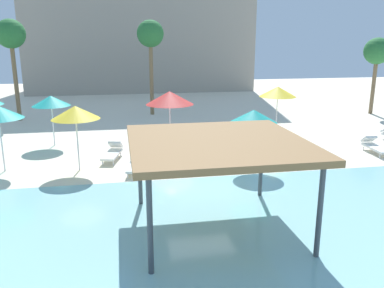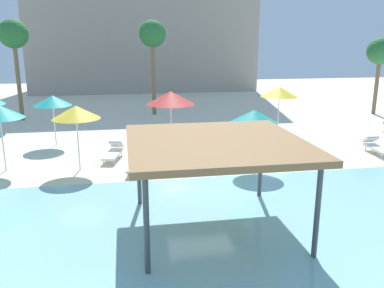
{
  "view_description": "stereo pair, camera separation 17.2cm",
  "coord_description": "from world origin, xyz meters",
  "px_view_note": "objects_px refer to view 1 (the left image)",
  "views": [
    {
      "loc": [
        -2.85,
        -13.2,
        5.36
      ],
      "look_at": [
        -0.06,
        2.0,
        1.3
      ],
      "focal_mm": 37.32,
      "sensor_mm": 36.0,
      "label": 1
    },
    {
      "loc": [
        -2.68,
        -13.24,
        5.36
      ],
      "look_at": [
        -0.06,
        2.0,
        1.3
      ],
      "focal_mm": 37.32,
      "sensor_mm": 36.0,
      "label": 2
    }
  ],
  "objects_px": {
    "beach_umbrella_yellow_6": "(75,113)",
    "shade_pavilion": "(218,145)",
    "beach_umbrella_teal_2": "(254,116)",
    "lounge_chair_1": "(113,152)",
    "palm_tree_1": "(377,53)",
    "beach_umbrella_yellow_4": "(278,92)",
    "lounge_chair_2": "(136,163)",
    "beach_umbrella_teal_5": "(51,101)",
    "beach_umbrella_red_1": "(170,98)",
    "lounge_chair_5": "(283,141)",
    "lounge_chair_0": "(375,146)",
    "palm_tree_3": "(150,36)",
    "palm_tree_2": "(11,36)"
  },
  "relations": [
    {
      "from": "beach_umbrella_yellow_4",
      "to": "lounge_chair_2",
      "type": "distance_m",
      "value": 10.12
    },
    {
      "from": "beach_umbrella_yellow_6",
      "to": "shade_pavilion",
      "type": "bearing_deg",
      "value": -54.54
    },
    {
      "from": "palm_tree_1",
      "to": "palm_tree_2",
      "type": "distance_m",
      "value": 25.29
    },
    {
      "from": "beach_umbrella_teal_2",
      "to": "palm_tree_2",
      "type": "height_order",
      "value": "palm_tree_2"
    },
    {
      "from": "lounge_chair_5",
      "to": "palm_tree_1",
      "type": "height_order",
      "value": "palm_tree_1"
    },
    {
      "from": "lounge_chair_5",
      "to": "palm_tree_2",
      "type": "relative_size",
      "value": 0.3
    },
    {
      "from": "beach_umbrella_red_1",
      "to": "beach_umbrella_teal_2",
      "type": "relative_size",
      "value": 1.1
    },
    {
      "from": "beach_umbrella_teal_2",
      "to": "lounge_chair_2",
      "type": "height_order",
      "value": "beach_umbrella_teal_2"
    },
    {
      "from": "beach_umbrella_red_1",
      "to": "palm_tree_1",
      "type": "relative_size",
      "value": 0.51
    },
    {
      "from": "beach_umbrella_teal_5",
      "to": "lounge_chair_2",
      "type": "bearing_deg",
      "value": -51.35
    },
    {
      "from": "beach_umbrella_red_1",
      "to": "beach_umbrella_yellow_6",
      "type": "distance_m",
      "value": 5.55
    },
    {
      "from": "lounge_chair_2",
      "to": "beach_umbrella_teal_5",
      "type": "bearing_deg",
      "value": -131.32
    },
    {
      "from": "beach_umbrella_yellow_4",
      "to": "lounge_chair_2",
      "type": "height_order",
      "value": "beach_umbrella_yellow_4"
    },
    {
      "from": "shade_pavilion",
      "to": "beach_umbrella_teal_5",
      "type": "relative_size",
      "value": 1.88
    },
    {
      "from": "lounge_chair_2",
      "to": "palm_tree_2",
      "type": "xyz_separation_m",
      "value": [
        -7.33,
        12.35,
        5.22
      ]
    },
    {
      "from": "beach_umbrella_teal_2",
      "to": "lounge_chair_2",
      "type": "relative_size",
      "value": 1.3
    },
    {
      "from": "palm_tree_1",
      "to": "palm_tree_3",
      "type": "xyz_separation_m",
      "value": [
        -16.08,
        2.59,
        1.14
      ]
    },
    {
      "from": "lounge_chair_1",
      "to": "palm_tree_1",
      "type": "xyz_separation_m",
      "value": [
        18.85,
        8.5,
        4.12
      ]
    },
    {
      "from": "beach_umbrella_yellow_4",
      "to": "lounge_chair_0",
      "type": "height_order",
      "value": "beach_umbrella_yellow_4"
    },
    {
      "from": "beach_umbrella_teal_2",
      "to": "beach_umbrella_yellow_4",
      "type": "height_order",
      "value": "beach_umbrella_yellow_4"
    },
    {
      "from": "beach_umbrella_teal_2",
      "to": "lounge_chair_5",
      "type": "relative_size",
      "value": 1.3
    },
    {
      "from": "beach_umbrella_yellow_4",
      "to": "lounge_chair_5",
      "type": "height_order",
      "value": "beach_umbrella_yellow_4"
    },
    {
      "from": "beach_umbrella_red_1",
      "to": "beach_umbrella_yellow_4",
      "type": "bearing_deg",
      "value": 11.86
    },
    {
      "from": "beach_umbrella_teal_5",
      "to": "lounge_chair_0",
      "type": "height_order",
      "value": "beach_umbrella_teal_5"
    },
    {
      "from": "beach_umbrella_yellow_6",
      "to": "lounge_chair_0",
      "type": "relative_size",
      "value": 1.42
    },
    {
      "from": "shade_pavilion",
      "to": "beach_umbrella_yellow_6",
      "type": "xyz_separation_m",
      "value": [
        -4.43,
        6.22,
        -0.04
      ]
    },
    {
      "from": "palm_tree_1",
      "to": "palm_tree_2",
      "type": "height_order",
      "value": "palm_tree_2"
    },
    {
      "from": "beach_umbrella_teal_5",
      "to": "beach_umbrella_yellow_6",
      "type": "distance_m",
      "value": 4.82
    },
    {
      "from": "shade_pavilion",
      "to": "beach_umbrella_red_1",
      "type": "distance_m",
      "value": 9.7
    },
    {
      "from": "lounge_chair_1",
      "to": "shade_pavilion",
      "type": "bearing_deg",
      "value": 35.29
    },
    {
      "from": "lounge_chair_0",
      "to": "palm_tree_3",
      "type": "xyz_separation_m",
      "value": [
        -9.79,
        12.28,
        5.25
      ]
    },
    {
      "from": "shade_pavilion",
      "to": "palm_tree_2",
      "type": "distance_m",
      "value": 20.59
    },
    {
      "from": "shade_pavilion",
      "to": "palm_tree_1",
      "type": "relative_size",
      "value": 0.88
    },
    {
      "from": "lounge_chair_2",
      "to": "beach_umbrella_red_1",
      "type": "bearing_deg",
      "value": 163.91
    },
    {
      "from": "lounge_chair_2",
      "to": "palm_tree_3",
      "type": "relative_size",
      "value": 0.29
    },
    {
      "from": "beach_umbrella_yellow_4",
      "to": "palm_tree_1",
      "type": "xyz_separation_m",
      "value": [
        9.52,
        5.06,
        1.97
      ]
    },
    {
      "from": "beach_umbrella_yellow_6",
      "to": "palm_tree_1",
      "type": "height_order",
      "value": "palm_tree_1"
    },
    {
      "from": "beach_umbrella_red_1",
      "to": "beach_umbrella_yellow_4",
      "type": "height_order",
      "value": "beach_umbrella_red_1"
    },
    {
      "from": "beach_umbrella_teal_2",
      "to": "lounge_chair_5",
      "type": "xyz_separation_m",
      "value": [
        2.71,
        3.15,
        -1.96
      ]
    },
    {
      "from": "lounge_chair_5",
      "to": "palm_tree_1",
      "type": "distance_m",
      "value": 13.64
    },
    {
      "from": "shade_pavilion",
      "to": "beach_umbrella_yellow_4",
      "type": "distance_m",
      "value": 12.7
    },
    {
      "from": "beach_umbrella_yellow_6",
      "to": "lounge_chair_2",
      "type": "bearing_deg",
      "value": -11.87
    },
    {
      "from": "shade_pavilion",
      "to": "palm_tree_2",
      "type": "xyz_separation_m",
      "value": [
        -9.39,
        18.07,
        3.04
      ]
    },
    {
      "from": "shade_pavilion",
      "to": "palm_tree_3",
      "type": "height_order",
      "value": "palm_tree_3"
    },
    {
      "from": "beach_umbrella_teal_5",
      "to": "palm_tree_1",
      "type": "xyz_separation_m",
      "value": [
        21.87,
        5.36,
        2.12
      ]
    },
    {
      "from": "beach_umbrella_red_1",
      "to": "beach_umbrella_yellow_6",
      "type": "bearing_deg",
      "value": -141.12
    },
    {
      "from": "shade_pavilion",
      "to": "palm_tree_3",
      "type": "relative_size",
      "value": 0.73
    },
    {
      "from": "shade_pavilion",
      "to": "beach_umbrella_teal_2",
      "type": "relative_size",
      "value": 1.9
    },
    {
      "from": "beach_umbrella_red_1",
      "to": "palm_tree_2",
      "type": "xyz_separation_m",
      "value": [
        -9.28,
        8.37,
        3.07
      ]
    },
    {
      "from": "beach_umbrella_teal_2",
      "to": "palm_tree_3",
      "type": "distance_m",
      "value": 14.39
    }
  ]
}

